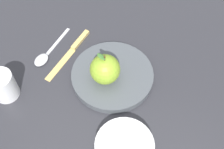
% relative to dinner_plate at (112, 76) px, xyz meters
% --- Properties ---
extents(ground_plane, '(2.40, 2.40, 0.00)m').
position_rel_dinner_plate_xyz_m(ground_plane, '(0.01, -0.00, -0.01)').
color(ground_plane, '#2D2D33').
extents(dinner_plate, '(0.22, 0.22, 0.02)m').
position_rel_dinner_plate_xyz_m(dinner_plate, '(0.00, 0.00, 0.00)').
color(dinner_plate, '#4C5156').
rests_on(dinner_plate, ground_plane).
extents(apple, '(0.08, 0.08, 0.10)m').
position_rel_dinner_plate_xyz_m(apple, '(0.01, 0.01, 0.05)').
color(apple, '#8CB22D').
rests_on(apple, dinner_plate).
extents(side_bowl, '(0.14, 0.14, 0.03)m').
position_rel_dinner_plate_xyz_m(side_bowl, '(-0.08, 0.19, 0.01)').
color(side_bowl, white).
rests_on(side_bowl, ground_plane).
extents(cup, '(0.06, 0.06, 0.08)m').
position_rel_dinner_plate_xyz_m(cup, '(0.26, 0.11, 0.03)').
color(cup, white).
rests_on(cup, ground_plane).
extents(knife, '(0.07, 0.20, 0.01)m').
position_rel_dinner_plate_xyz_m(knife, '(0.14, -0.07, -0.01)').
color(knife, '#D8B766').
rests_on(knife, ground_plane).
extents(spoon, '(0.06, 0.16, 0.01)m').
position_rel_dinner_plate_xyz_m(spoon, '(0.21, -0.03, -0.01)').
color(spoon, silver).
rests_on(spoon, ground_plane).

